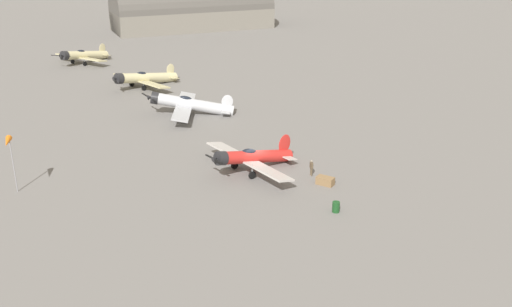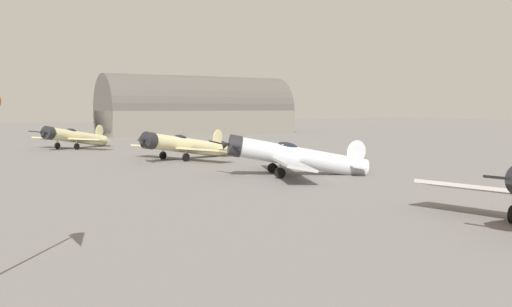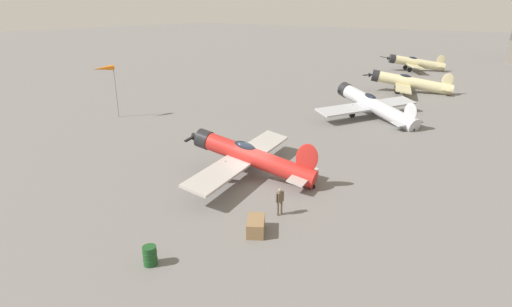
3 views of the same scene
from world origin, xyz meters
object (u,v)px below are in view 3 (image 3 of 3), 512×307
ground_crew_mechanic (280,199)px  equipment_crate (256,226)px  airplane_mid_apron (373,105)px  windsock_mast (104,70)px  fuel_drum (150,256)px  airplane_far_line (408,82)px  airplane_foreground (249,156)px  airplane_outer_stand (415,63)px

ground_crew_mechanic → equipment_crate: bearing=-78.5°
airplane_mid_apron → equipment_crate: bearing=123.2°
equipment_crate → windsock_mast: bearing=160.7°
ground_crew_mechanic → equipment_crate: 2.51m
fuel_drum → windsock_mast: windsock_mast is taller
airplane_far_line → airplane_foreground: bearing=72.3°
airplane_far_line → airplane_mid_apron: bearing=76.2°
airplane_foreground → fuel_drum: bearing=93.1°
airplane_foreground → ground_crew_mechanic: 5.97m
equipment_crate → airplane_foreground: bearing=130.8°
airplane_mid_apron → airplane_far_line: 16.55m
airplane_mid_apron → fuel_drum: (2.64, -31.76, -0.96)m
airplane_far_line → equipment_crate: size_ratio=6.68×
airplane_foreground → airplane_outer_stand: size_ratio=1.17×
airplane_far_line → fuel_drum: bearing=75.2°
airplane_far_line → windsock_mast: windsock_mast is taller
airplane_foreground → equipment_crate: bearing=119.1°
airplane_mid_apron → ground_crew_mechanic: size_ratio=7.68×
ground_crew_mechanic → fuel_drum: bearing=-96.1°
ground_crew_mechanic → fuel_drum: 7.99m
ground_crew_mechanic → airplane_far_line: bearing=107.0°
airplane_mid_apron → windsock_mast: windsock_mast is taller
windsock_mast → airplane_outer_stand: bearing=75.1°
airplane_foreground → ground_crew_mechanic: (4.88, -3.39, -0.53)m
airplane_mid_apron → ground_crew_mechanic: (4.59, -24.04, -0.44)m
airplane_foreground → airplane_far_line: 37.13m
airplane_mid_apron → airplane_outer_stand: airplane_mid_apron is taller
airplane_foreground → airplane_outer_stand: 58.56m
airplane_foreground → airplane_outer_stand: (-7.43, 58.09, -0.03)m
airplane_foreground → windsock_mast: bearing=-21.1°
fuel_drum → windsock_mast: (-24.84, 14.73, 4.62)m
airplane_outer_stand → fuel_drum: airplane_outer_stand is taller
equipment_crate → fuel_drum: (-2.09, -5.29, 0.08)m
airplane_outer_stand → ground_crew_mechanic: bearing=69.4°
airplane_mid_apron → windsock_mast: 28.22m
airplane_outer_stand → airplane_mid_apron: bearing=69.8°
airplane_mid_apron → fuel_drum: size_ratio=13.26×
airplane_far_line → ground_crew_mechanic: (6.38, -40.49, -0.41)m
airplane_outer_stand → ground_crew_mechanic: airplane_outer_stand is taller
airplane_mid_apron → equipment_crate: airplane_mid_apron is taller
airplane_foreground → airplane_far_line: size_ratio=1.02×
ground_crew_mechanic → windsock_mast: size_ratio=0.29×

